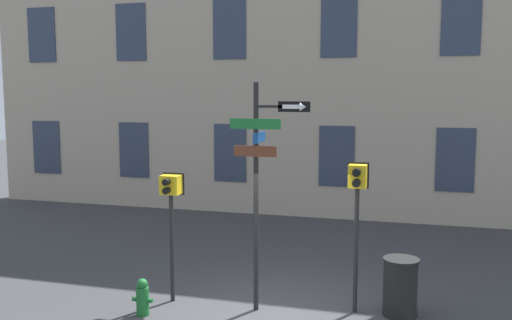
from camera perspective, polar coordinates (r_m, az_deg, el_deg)
The scene contains 7 objects.
ground_plane at distance 10.40m, azimuth 1.62°, elevation -15.33°, with size 60.00×60.00×0.00m, color #38383A.
building_facade at distance 17.86m, azimuth 8.43°, elevation 13.03°, with size 24.00×0.63×11.72m.
street_sign_pole at distance 10.00m, azimuth 0.43°, elevation -1.65°, with size 1.42×0.75×4.09m.
pedestrian_signal_left at distance 10.66m, azimuth -8.50°, elevation -4.04°, with size 0.42×0.40×2.43m.
pedestrian_signal_right at distance 10.12m, azimuth 10.08°, elevation -3.57°, with size 0.37×0.40×2.69m.
fire_hydrant at distance 10.51m, azimuth -11.28°, elevation -13.34°, with size 0.39×0.23×0.66m.
trash_bin at distance 10.55m, azimuth 14.25°, elevation -12.20°, with size 0.64×0.64×1.03m.
Camera 1 is at (2.36, -9.33, 3.94)m, focal length 40.00 mm.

